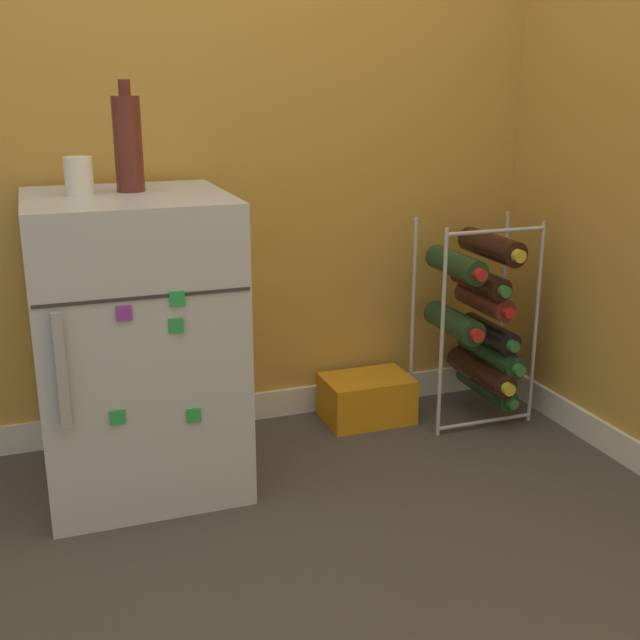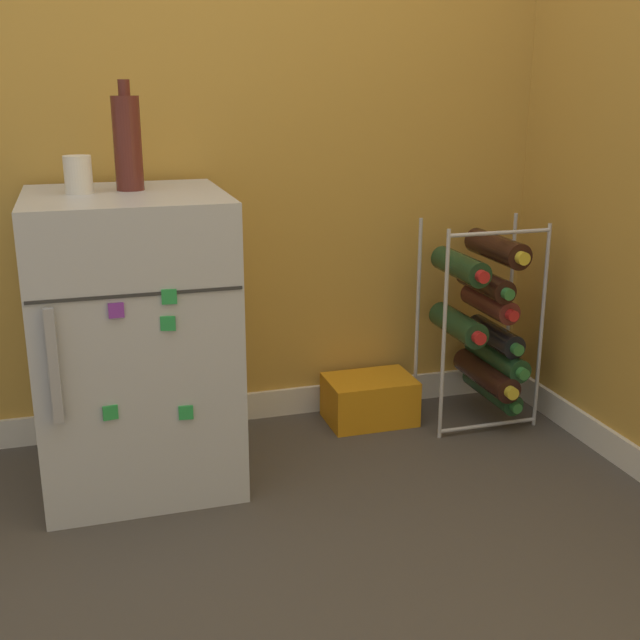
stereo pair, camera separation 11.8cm
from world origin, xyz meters
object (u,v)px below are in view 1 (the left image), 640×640
mini_fridge (136,343)px  fridge_top_bottle (128,143)px  fridge_top_cup (79,176)px  soda_box (367,398)px  wine_rack (480,319)px

mini_fridge → fridge_top_bottle: size_ratio=2.82×
fridge_top_cup → fridge_top_bottle: bearing=12.2°
mini_fridge → soda_box: size_ratio=2.83×
wine_rack → fridge_top_cup: bearing=-178.4°
soda_box → fridge_top_cup: (-0.85, -0.12, 0.77)m
wine_rack → fridge_top_bottle: bearing=-179.7°
fridge_top_cup → wine_rack: bearing=1.6°
mini_fridge → wine_rack: (1.09, 0.06, -0.06)m
mini_fridge → fridge_top_cup: 0.46m
fridge_top_cup → mini_fridge: bearing=-15.2°
wine_rack → fridge_top_bottle: fridge_top_bottle is taller
soda_box → fridge_top_bottle: 1.11m
soda_box → mini_fridge: bearing=-168.4°
mini_fridge → wine_rack: bearing=3.3°
wine_rack → fridge_top_bottle: (-1.07, -0.01, 0.58)m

